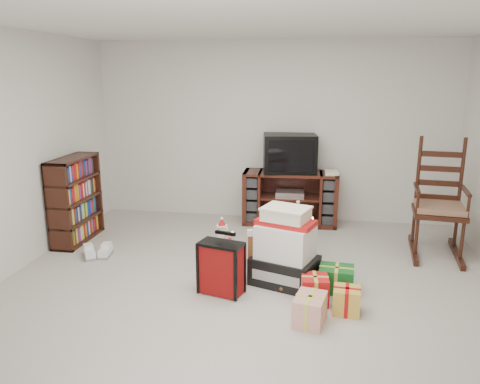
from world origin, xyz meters
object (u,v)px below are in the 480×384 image
rocking_chair (437,213)px  crt_television (290,153)px  red_suitcase (221,268)px  mrs_claus_figurine (222,248)px  sneaker_pair (97,253)px  teddy_bear (291,272)px  bookshelf (76,201)px  gift_pile (285,251)px  tv_stand (290,198)px  santa_figurine (297,237)px  gift_cluster (327,291)px

rocking_chair → crt_television: size_ratio=1.83×
red_suitcase → mrs_claus_figurine: (-0.12, 0.63, -0.05)m
red_suitcase → sneaker_pair: size_ratio=1.58×
sneaker_pair → red_suitcase: bearing=-46.7°
teddy_bear → mrs_claus_figurine: (-0.77, 0.40, 0.05)m
sneaker_pair → mrs_claus_figurine: bearing=-25.4°
mrs_claus_figurine → rocking_chair: bearing=19.1°
rocking_chair → teddy_bear: rocking_chair is taller
bookshelf → gift_pile: bearing=-17.7°
teddy_bear → sneaker_pair: 2.29m
bookshelf → gift_pile: 2.80m
red_suitcase → rocking_chair: bearing=48.2°
sneaker_pair → tv_stand: bearing=13.7°
santa_figurine → red_suitcase: bearing=-123.9°
bookshelf → santa_figurine: (2.75, -0.17, -0.26)m
mrs_claus_figurine → teddy_bear: bearing=-27.5°
tv_stand → rocking_chair: bearing=-26.6°
sneaker_pair → gift_cluster: (2.58, -0.78, 0.09)m
mrs_claus_figurine → sneaker_pair: (-1.47, 0.05, -0.16)m
gift_pile → tv_stand: bearing=111.3°
teddy_bear → santa_figurine: (0.02, 0.77, 0.10)m
tv_stand → red_suitcase: (-0.52, -2.28, -0.11)m
sneaker_pair → gift_cluster: 2.69m
bookshelf → sneaker_pair: 0.83m
crt_television → red_suitcase: bearing=-110.3°
tv_stand → santa_figurine: size_ratio=1.95×
tv_stand → teddy_bear: bearing=-87.6°
rocking_chair → crt_television: bearing=160.9°
crt_television → bookshelf: bearing=-164.4°
mrs_claus_figurine → gift_cluster: size_ratio=0.59×
gift_cluster → crt_television: 2.59m
rocking_chair → gift_pile: (-1.68, -1.13, -0.14)m
bookshelf → rocking_chair: rocking_chair is taller
tv_stand → gift_cluster: size_ratio=1.39×
bookshelf → red_suitcase: 2.40m
gift_pile → santa_figurine: bearing=101.7°
gift_pile → santa_figurine: gift_pile is taller
red_suitcase → crt_television: bearing=93.3°
rocking_chair → mrs_claus_figurine: 2.53m
gift_pile → red_suitcase: (-0.58, -0.32, -0.08)m
red_suitcase → gift_cluster: red_suitcase is taller
rocking_chair → gift_cluster: rocking_chair is taller
tv_stand → mrs_claus_figurine: (-0.64, -1.65, -0.16)m
red_suitcase → sneaker_pair: bearing=172.3°
gift_cluster → crt_television: crt_television is taller
sneaker_pair → crt_television: (2.09, 1.62, 0.95)m
mrs_claus_figurine → sneaker_pair: bearing=178.1°
bookshelf → teddy_bear: 2.91m
gift_pile → santa_figurine: (0.09, 0.68, -0.08)m
red_suitcase → gift_cluster: bearing=9.8°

